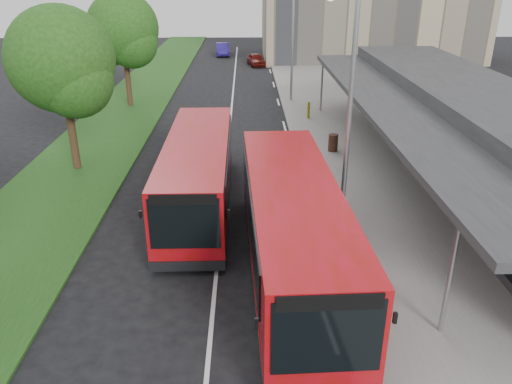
# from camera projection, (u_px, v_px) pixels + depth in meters

# --- Properties ---
(ground) EXTENTS (120.00, 120.00, 0.00)m
(ground) POSITION_uv_depth(u_px,v_px,m) (216.00, 273.00, 15.49)
(ground) COLOR black
(ground) RESTS_ON ground
(pavement) EXTENTS (5.00, 80.00, 0.15)m
(pavement) POSITION_uv_depth(u_px,v_px,m) (320.00, 108.00, 33.84)
(pavement) COLOR gray
(pavement) RESTS_ON ground
(grass_verge) EXTENTS (5.00, 80.00, 0.10)m
(grass_verge) POSITION_uv_depth(u_px,v_px,m) (128.00, 109.00, 33.60)
(grass_verge) COLOR #194716
(grass_verge) RESTS_ON ground
(lane_centre_line) EXTENTS (0.12, 70.00, 0.01)m
(lane_centre_line) POSITION_uv_depth(u_px,v_px,m) (229.00, 131.00, 29.19)
(lane_centre_line) COLOR silver
(lane_centre_line) RESTS_ON ground
(kerb_dashes) EXTENTS (0.12, 56.00, 0.01)m
(kerb_dashes) POSITION_uv_depth(u_px,v_px,m) (281.00, 113.00, 32.91)
(kerb_dashes) COLOR silver
(kerb_dashes) RESTS_ON ground
(station_building) EXTENTS (7.70, 26.00, 4.00)m
(station_building) POSITION_uv_depth(u_px,v_px,m) (468.00, 132.00, 22.18)
(station_building) COLOR #29292B
(station_building) RESTS_ON ground
(tree_mid) EXTENTS (4.61, 4.61, 7.41)m
(tree_mid) POSITION_uv_depth(u_px,v_px,m) (62.00, 67.00, 21.68)
(tree_mid) COLOR #362215
(tree_mid) RESTS_ON ground
(tree_far) EXTENTS (4.66, 4.66, 7.50)m
(tree_far) POSITION_uv_depth(u_px,v_px,m) (123.00, 34.00, 32.61)
(tree_far) COLOR #362215
(tree_far) RESTS_ON ground
(lamp_post_near) EXTENTS (1.44, 0.28, 8.00)m
(lamp_post_near) POSITION_uv_depth(u_px,v_px,m) (347.00, 107.00, 15.48)
(lamp_post_near) COLOR #919599
(lamp_post_near) RESTS_ON pavement
(lamp_post_far) EXTENTS (1.44, 0.28, 8.00)m
(lamp_post_far) POSITION_uv_depth(u_px,v_px,m) (291.00, 33.00, 33.75)
(lamp_post_far) COLOR #919599
(lamp_post_far) RESTS_ON pavement
(bus_main) EXTENTS (3.12, 10.71, 3.00)m
(bus_main) POSITION_uv_depth(u_px,v_px,m) (293.00, 230.00, 14.84)
(bus_main) COLOR #B5091C
(bus_main) RESTS_ON ground
(bus_second) EXTENTS (2.68, 9.88, 2.79)m
(bus_second) POSITION_uv_depth(u_px,v_px,m) (198.00, 174.00, 19.23)
(bus_second) COLOR #B5091C
(bus_second) RESTS_ON ground
(litter_bin) EXTENTS (0.59, 0.59, 0.87)m
(litter_bin) POSITION_uv_depth(u_px,v_px,m) (333.00, 143.00, 25.39)
(litter_bin) COLOR #3C2318
(litter_bin) RESTS_ON pavement
(bollard) EXTENTS (0.18, 0.18, 1.03)m
(bollard) POSITION_uv_depth(u_px,v_px,m) (309.00, 110.00, 31.01)
(bollard) COLOR #FFF50D
(bollard) RESTS_ON pavement
(car_near) EXTENTS (2.01, 3.68, 1.19)m
(car_near) POSITION_uv_depth(u_px,v_px,m) (256.00, 59.00, 49.11)
(car_near) COLOR #5A120C
(car_near) RESTS_ON ground
(car_far) EXTENTS (1.67, 4.08, 1.31)m
(car_far) POSITION_uv_depth(u_px,v_px,m) (222.00, 49.00, 55.04)
(car_far) COLOR navy
(car_far) RESTS_ON ground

